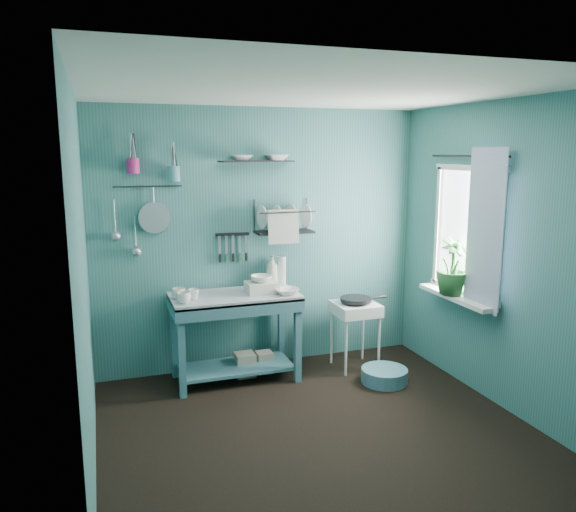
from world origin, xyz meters
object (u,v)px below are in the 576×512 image
object	(u,v)px
frying_pan	(356,299)
utensil_cup_magenta	(133,166)
work_counter	(235,337)
mug_right	(179,294)
water_bottle	(281,271)
potted_plant	(453,267)
mug_left	(184,298)
storage_tin_large	(245,365)
colander	(154,218)
floor_basin	(384,376)
storage_tin_small	(264,362)
mug_mid	(194,294)
soap_bottle	(272,271)
dish_rack	(284,216)
utensil_cup_teal	(174,174)
hotplate_stand	(355,335)
wash_tub	(262,287)

from	to	relation	value
frying_pan	utensil_cup_magenta	xyz separation A→B (m)	(-1.99, 0.34, 1.28)
work_counter	frying_pan	size ratio (longest dim) A/B	3.83
mug_right	water_bottle	world-z (taller)	water_bottle
water_bottle	potted_plant	distance (m)	1.59
work_counter	utensil_cup_magenta	bearing A→B (deg)	156.75
mug_left	storage_tin_large	xyz separation A→B (m)	(0.58, 0.21, -0.75)
colander	floor_basin	xyz separation A→B (m)	(1.93, -0.80, -1.44)
water_bottle	colander	bearing A→B (deg)	176.91
storage_tin_small	mug_mid	bearing A→B (deg)	-168.37
soap_bottle	water_bottle	xyz separation A→B (m)	(0.10, 0.02, -0.01)
work_counter	dish_rack	bearing A→B (deg)	14.41
utensil_cup_teal	floor_basin	xyz separation A→B (m)	(1.74, -0.77, -1.83)
mug_left	storage_tin_large	size ratio (longest dim) A/B	0.56
work_counter	dish_rack	distance (m)	1.22
frying_pan	dish_rack	distance (m)	1.05
work_counter	mug_right	size ratio (longest dim) A/B	9.35
hotplate_stand	floor_basin	world-z (taller)	hotplate_stand
mug_left	mug_mid	bearing A→B (deg)	45.00
mug_mid	dish_rack	distance (m)	1.14
hotplate_stand	mug_right	bearing A→B (deg)	-176.28
mug_mid	utensil_cup_magenta	xyz separation A→B (m)	(-0.44, 0.31, 1.11)
storage_tin_large	storage_tin_small	xyz separation A→B (m)	(0.20, 0.03, -0.01)
work_counter	mug_right	distance (m)	0.68
utensil_cup_magenta	colander	distance (m)	0.49
mug_left	frying_pan	xyz separation A→B (m)	(1.65, 0.07, -0.18)
mug_left	floor_basin	xyz separation A→B (m)	(1.75, -0.35, -0.80)
wash_tub	frying_pan	bearing A→B (deg)	-4.11
water_bottle	dish_rack	distance (m)	0.53
utensil_cup_magenta	utensil_cup_teal	xyz separation A→B (m)	(0.35, 0.00, -0.07)
potted_plant	storage_tin_large	xyz separation A→B (m)	(-1.72, 0.74, -0.97)
mug_right	water_bottle	distance (m)	1.05
work_counter	dish_rack	world-z (taller)	dish_rack
soap_bottle	water_bottle	world-z (taller)	soap_bottle
potted_plant	floor_basin	distance (m)	1.17
work_counter	hotplate_stand	size ratio (longest dim) A/B	1.77
wash_tub	soap_bottle	world-z (taller)	soap_bottle
work_counter	mug_left	xyz separation A→B (m)	(-0.48, -0.16, 0.46)
wash_tub	dish_rack	world-z (taller)	dish_rack
mug_right	water_bottle	size ratio (longest dim) A/B	0.44
work_counter	mug_mid	distance (m)	0.59
mug_mid	potted_plant	bearing A→B (deg)	-15.90
utensil_cup_magenta	storage_tin_small	world-z (taller)	utensil_cup_magenta
mug_left	frying_pan	world-z (taller)	mug_left
mug_right	utensil_cup_teal	world-z (taller)	utensil_cup_teal
soap_bottle	floor_basin	distance (m)	1.43
frying_pan	floor_basin	xyz separation A→B (m)	(0.10, -0.43, -0.62)
dish_rack	work_counter	bearing A→B (deg)	-149.66
wash_tub	colander	bearing A→B (deg)	161.45
mug_right	dish_rack	size ratio (longest dim) A/B	0.22
utensil_cup_magenta	potted_plant	distance (m)	2.94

